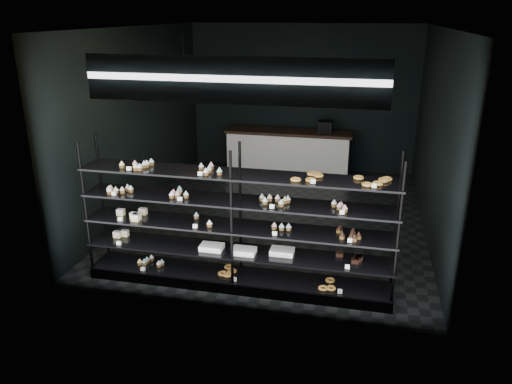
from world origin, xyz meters
TOP-DOWN VIEW (x-y plane):
  - room at (0.00, 0.00)m, footprint 5.01×6.01m
  - display_shelf at (-0.13, -2.45)m, footprint 4.00×0.50m
  - signage at (0.00, -2.93)m, footprint 3.30×0.05m
  - pendant_lamp at (-1.03, -1.54)m, footprint 0.35×0.35m
  - service_counter at (-0.20, 2.50)m, footprint 2.75×0.65m

SIDE VIEW (x-z plane):
  - service_counter at x=-0.20m, z-range -0.11..1.12m
  - display_shelf at x=-0.13m, z-range -0.33..1.58m
  - room at x=0.00m, z-range 0.00..3.20m
  - pendant_lamp at x=-1.03m, z-range 2.00..2.90m
  - signage at x=0.00m, z-range 2.50..3.00m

